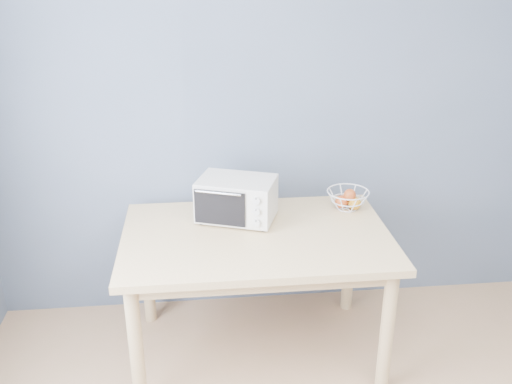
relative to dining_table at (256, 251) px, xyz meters
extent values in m
cube|color=slate|center=(0.46, 0.55, 0.65)|extent=(4.00, 0.01, 2.60)
cube|color=#DABB82|center=(0.00, 0.00, 0.08)|extent=(1.40, 0.90, 0.04)
cylinder|color=#DABB82|center=(-0.62, -0.37, -0.29)|extent=(0.07, 0.07, 0.71)
cylinder|color=#DABB82|center=(0.62, -0.37, -0.29)|extent=(0.07, 0.07, 0.71)
cylinder|color=#DABB82|center=(-0.62, 0.37, -0.29)|extent=(0.07, 0.07, 0.71)
cylinder|color=#DABB82|center=(0.62, 0.37, -0.29)|extent=(0.07, 0.07, 0.71)
cube|color=beige|center=(-0.09, 0.18, 0.23)|extent=(0.47, 0.39, 0.23)
cube|color=black|center=(-0.14, 0.20, 0.23)|extent=(0.33, 0.31, 0.18)
cube|color=black|center=(-0.19, 0.07, 0.23)|extent=(0.26, 0.10, 0.19)
cylinder|color=silver|center=(-0.19, 0.05, 0.32)|extent=(0.23, 0.09, 0.01)
cube|color=beige|center=(0.00, 0.01, 0.23)|extent=(0.11, 0.04, 0.21)
cylinder|color=black|center=(-0.28, 0.14, 0.11)|extent=(0.02, 0.02, 0.01)
cylinder|color=black|center=(0.04, 0.03, 0.11)|extent=(0.02, 0.02, 0.01)
cylinder|color=black|center=(-0.21, 0.34, 0.11)|extent=(0.02, 0.02, 0.01)
cylinder|color=black|center=(0.11, 0.22, 0.11)|extent=(0.02, 0.02, 0.01)
cylinder|color=silver|center=(0.00, 0.00, 0.29)|extent=(0.04, 0.03, 0.04)
cylinder|color=silver|center=(0.00, 0.00, 0.23)|extent=(0.04, 0.03, 0.04)
cylinder|color=silver|center=(0.00, 0.00, 0.16)|extent=(0.04, 0.03, 0.04)
torus|color=silver|center=(0.55, 0.25, 0.21)|extent=(0.28, 0.28, 0.01)
torus|color=silver|center=(0.55, 0.25, 0.16)|extent=(0.22, 0.22, 0.01)
torus|color=silver|center=(0.55, 0.25, 0.11)|extent=(0.13, 0.13, 0.01)
sphere|color=red|center=(0.52, 0.26, 0.14)|extent=(0.08, 0.08, 0.08)
sphere|color=#C07C16|center=(0.59, 0.23, 0.14)|extent=(0.07, 0.07, 0.07)
sphere|color=#DD8956|center=(0.55, 0.30, 0.14)|extent=(0.07, 0.07, 0.07)
sphere|color=red|center=(0.56, 0.25, 0.19)|extent=(0.07, 0.07, 0.07)
camera|label=1|loc=(-0.28, -2.64, 1.46)|focal=40.00mm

